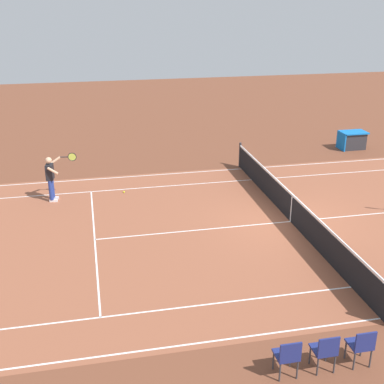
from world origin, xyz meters
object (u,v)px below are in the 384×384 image
object	(u,v)px
spectator_chair_1	(325,350)
equipment_cart_tarped	(352,140)
tennis_ball	(124,192)
tennis_net	(292,208)
tennis_player_near	(51,176)
spectator_chair_2	(288,355)
spectator_chair_0	(362,344)

from	to	relation	value
spectator_chair_1	equipment_cart_tarped	bearing A→B (deg)	-119.99
tennis_ball	equipment_cart_tarped	size ratio (longest dim) A/B	0.05
spectator_chair_1	tennis_net	bearing A→B (deg)	-106.98
spectator_chair_1	equipment_cart_tarped	xyz separation A→B (m)	(-8.17, -14.16, -0.08)
tennis_player_near	spectator_chair_2	size ratio (longest dim) A/B	1.93
tennis_player_near	spectator_chair_1	bearing A→B (deg)	118.61
tennis_net	equipment_cart_tarped	distance (m)	9.50
tennis_ball	tennis_player_near	bearing A→B (deg)	4.77
tennis_net	tennis_ball	world-z (taller)	tennis_net
tennis_ball	spectator_chair_1	distance (m)	11.06
tennis_net	tennis_player_near	distance (m)	8.54
spectator_chair_2	equipment_cart_tarped	bearing A→B (deg)	-122.32
tennis_player_near	spectator_chair_1	world-z (taller)	tennis_player_near
tennis_player_near	spectator_chair_1	size ratio (longest dim) A/B	1.93
tennis_net	spectator_chair_2	xyz separation A→B (m)	(2.88, 6.86, 0.03)
tennis_ball	equipment_cart_tarped	distance (m)	11.82
spectator_chair_0	spectator_chair_1	world-z (taller)	same
spectator_chair_2	spectator_chair_1	bearing A→B (deg)	180.00
spectator_chair_2	equipment_cart_tarped	world-z (taller)	spectator_chair_2
spectator_chair_0	spectator_chair_2	size ratio (longest dim) A/B	1.00
tennis_player_near	tennis_ball	world-z (taller)	tennis_player_near
tennis_net	spectator_chair_0	size ratio (longest dim) A/B	13.30
tennis_player_near	spectator_chair_1	xyz separation A→B (m)	(-5.67, 10.39, -0.41)
tennis_ball	spectator_chair_2	distance (m)	10.86
tennis_net	spectator_chair_1	xyz separation A→B (m)	(2.09, 6.86, 0.03)
spectator_chair_0	spectator_chair_1	bearing A→B (deg)	0.00
spectator_chair_0	tennis_net	bearing A→B (deg)	-100.80
spectator_chair_1	tennis_player_near	bearing A→B (deg)	-61.39
tennis_net	equipment_cart_tarped	world-z (taller)	tennis_net
spectator_chair_2	tennis_ball	bearing A→B (deg)	-77.73
tennis_player_near	tennis_ball	bearing A→B (deg)	-175.23
tennis_net	equipment_cart_tarped	bearing A→B (deg)	-129.77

